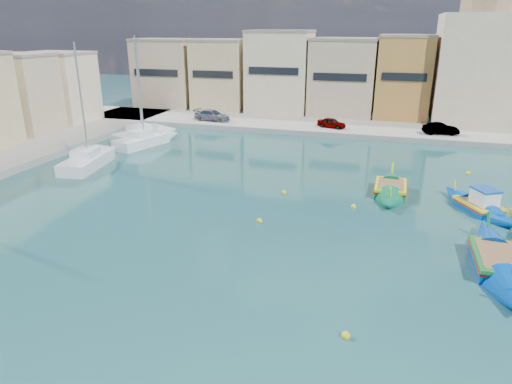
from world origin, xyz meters
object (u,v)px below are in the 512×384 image
at_px(church_block, 483,52).
at_px(yacht_mid, 97,157).
at_px(luzzu_blue_cabin, 479,207).
at_px(yacht_midnorth, 153,134).
at_px(yacht_north, 154,138).
at_px(luzzu_blue_south, 498,263).
at_px(luzzu_green, 390,190).

bearing_deg(church_block, yacht_mid, -141.65).
height_order(luzzu_blue_cabin, yacht_mid, yacht_mid).
bearing_deg(church_block, yacht_midnorth, -152.83).
bearing_deg(yacht_mid, church_block, 38.35).
bearing_deg(yacht_mid, yacht_midnorth, 88.57).
bearing_deg(yacht_north, yacht_mid, -100.81).
xyz_separation_m(church_block, yacht_mid, (-33.89, -26.82, -7.98)).
distance_m(luzzu_blue_cabin, yacht_north, 30.87).
xyz_separation_m(luzzu_blue_south, yacht_midnorth, (-30.06, 20.17, 0.15)).
xyz_separation_m(yacht_midnorth, yacht_mid, (-0.24, -9.54, -0.02)).
height_order(luzzu_blue_cabin, yacht_midnorth, yacht_midnorth).
relative_size(luzzu_green, yacht_north, 0.74).
height_order(luzzu_blue_south, yacht_north, yacht_north).
distance_m(luzzu_blue_cabin, luzzu_blue_south, 7.80).
xyz_separation_m(luzzu_green, luzzu_blue_south, (5.33, -9.58, 0.02)).
xyz_separation_m(luzzu_blue_cabin, luzzu_green, (-5.53, 1.78, -0.04)).
bearing_deg(church_block, luzzu_blue_cabin, -96.52).
relative_size(church_block, yacht_mid, 1.75).
bearing_deg(luzzu_blue_south, yacht_north, 147.66).
height_order(luzzu_green, yacht_north, yacht_north).
height_order(luzzu_blue_cabin, luzzu_blue_south, luzzu_blue_south).
xyz_separation_m(church_block, yacht_midnorth, (-33.65, -17.27, -7.96)).
relative_size(church_block, yacht_north, 1.76).
distance_m(yacht_north, yacht_midnorth, 2.26).
bearing_deg(luzzu_green, yacht_north, 159.72).
height_order(church_block, luzzu_blue_south, church_block).
distance_m(luzzu_green, yacht_mid, 24.99).
xyz_separation_m(church_block, luzzu_green, (-8.92, -27.86, -8.14)).
bearing_deg(luzzu_blue_south, luzzu_blue_cabin, 88.50).
bearing_deg(yacht_midnorth, church_block, 27.17).
xyz_separation_m(yacht_north, yacht_mid, (-1.46, -7.64, 0.00)).
bearing_deg(yacht_mid, luzzu_green, -2.41).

